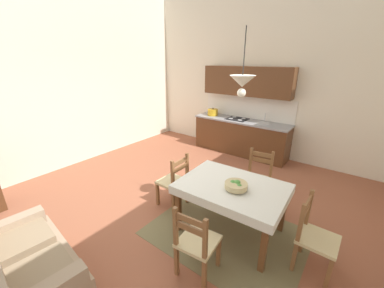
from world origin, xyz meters
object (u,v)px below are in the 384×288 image
(dining_chair_kitchen_side, at_px, (257,179))
(fruit_bowl, at_px, (236,185))
(dining_chair_camera_side, at_px, (196,243))
(pendant_lamp, at_px, (242,82))
(dining_table, at_px, (232,192))
(dining_chair_window_side, at_px, (314,237))
(kitchen_cabinetry, at_px, (242,121))
(small_couch, at_px, (25,271))
(dining_chair_tv_side, at_px, (174,182))

(dining_chair_kitchen_side, xyz_separation_m, fruit_bowl, (0.07, -1.00, 0.37))
(dining_chair_camera_side, relative_size, pendant_lamp, 1.16)
(dining_table, relative_size, dining_chair_window_side, 1.58)
(dining_table, relative_size, pendant_lamp, 1.82)
(kitchen_cabinetry, bearing_deg, small_couch, -90.16)
(dining_chair_camera_side, bearing_deg, kitchen_cabinetry, 108.71)
(dining_table, bearing_deg, dining_chair_kitchen_side, 89.13)
(dining_chair_camera_side, bearing_deg, small_couch, -135.11)
(dining_chair_tv_side, bearing_deg, dining_table, 0.59)
(dining_chair_window_side, relative_size, pendant_lamp, 1.16)
(dining_chair_kitchen_side, xyz_separation_m, small_couch, (-1.26, -3.08, -0.13))
(dining_chair_camera_side, height_order, fruit_bowl, dining_chair_camera_side)
(kitchen_cabinetry, xyz_separation_m, pendant_lamp, (1.20, -2.70, 1.25))
(kitchen_cabinetry, xyz_separation_m, dining_chair_tv_side, (0.17, -2.86, -0.41))
(dining_chair_kitchen_side, distance_m, dining_chair_tv_side, 1.43)
(dining_chair_window_side, height_order, dining_chair_tv_side, same)
(kitchen_cabinetry, distance_m, pendant_lamp, 3.21)
(kitchen_cabinetry, relative_size, dining_chair_window_side, 2.66)
(kitchen_cabinetry, distance_m, small_couch, 5.04)
(pendant_lamp, bearing_deg, dining_chair_camera_side, -86.17)
(fruit_bowl, bearing_deg, dining_chair_kitchen_side, 94.24)
(dining_chair_tv_side, distance_m, fruit_bowl, 1.21)
(small_couch, bearing_deg, fruit_bowl, 57.44)
(small_couch, bearing_deg, dining_chair_kitchen_side, 67.81)
(dining_table, bearing_deg, dining_chair_tv_side, -179.41)
(dining_chair_tv_side, bearing_deg, fruit_bowl, -3.00)
(dining_chair_window_side, bearing_deg, dining_table, -179.54)
(dining_chair_kitchen_side, distance_m, small_couch, 3.33)
(small_couch, height_order, fruit_bowl, fruit_bowl)
(dining_chair_camera_side, bearing_deg, dining_chair_kitchen_side, 90.66)
(dining_chair_window_side, bearing_deg, pendant_lamp, 173.03)
(kitchen_cabinetry, distance_m, dining_chair_tv_side, 2.89)
(dining_chair_camera_side, distance_m, fruit_bowl, 0.89)
(dining_table, xyz_separation_m, pendant_lamp, (-0.03, 0.14, 1.47))
(dining_chair_tv_side, xyz_separation_m, fruit_bowl, (1.15, -0.06, 0.37))
(dining_chair_tv_side, bearing_deg, dining_chair_window_side, 0.53)
(fruit_bowl, bearing_deg, small_couch, -122.56)
(dining_chair_window_side, relative_size, dining_chair_camera_side, 1.00)
(dining_chair_kitchen_side, bearing_deg, dining_chair_camera_side, -89.34)
(pendant_lamp, bearing_deg, small_couch, -117.73)
(kitchen_cabinetry, distance_m, dining_table, 3.11)
(dining_table, relative_size, dining_chair_tv_side, 1.58)
(dining_chair_kitchen_side, xyz_separation_m, pendant_lamp, (-0.05, -0.78, 1.67))
(small_couch, bearing_deg, dining_table, 60.04)
(kitchen_cabinetry, relative_size, dining_chair_kitchen_side, 2.66)
(dining_chair_tv_side, relative_size, fruit_bowl, 3.10)
(dining_table, height_order, fruit_bowl, fruit_bowl)
(small_couch, distance_m, pendant_lamp, 3.16)
(dining_table, relative_size, dining_chair_camera_side, 1.58)
(kitchen_cabinetry, distance_m, dining_chair_window_side, 3.68)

